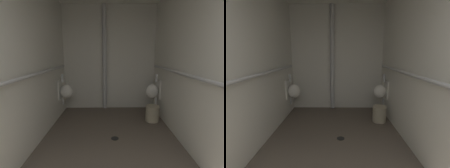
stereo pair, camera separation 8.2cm
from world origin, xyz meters
The scene contains 11 objects.
floor centered at (0.00, 2.15, -0.04)m, with size 2.54×4.42×0.08m, color brown.
wall_left centered at (-1.24, 2.15, 1.37)m, with size 0.06×4.42×2.74m, color silver.
wall_right centered at (1.24, 2.15, 1.37)m, with size 0.06×4.42×2.74m, color silver.
wall_back centered at (0.00, 4.33, 1.37)m, with size 2.54×0.06×2.74m, color silver.
urinal_left_mid centered at (-1.06, 3.78, 0.61)m, with size 0.32×0.30×0.76m.
urinal_right_mid centered at (1.06, 3.77, 0.61)m, with size 0.32×0.30×0.76m.
supply_pipe_left centered at (-1.15, 2.15, 1.19)m, with size 0.06×3.73×0.06m.
supply_pipe_right centered at (1.15, 2.14, 1.19)m, with size 0.06×3.73×0.06m.
standpipe_back_wall centered at (-0.13, 4.22, 1.37)m, with size 0.11×0.11×2.69m, color #B2B2B2.
floor_drain centered at (0.09, 2.61, 0.00)m, with size 0.14×0.14×0.01m, color black.
waste_bin centered at (0.96, 3.37, 0.18)m, with size 0.30×0.30×0.35m, color #9E937A.
Camera 2 is at (0.07, -0.09, 1.52)m, focal length 26.12 mm.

